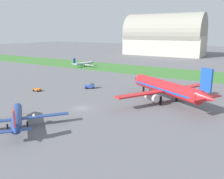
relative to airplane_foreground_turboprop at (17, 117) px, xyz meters
The scene contains 8 objects.
ground_plane 18.00m from the airplane_foreground_turboprop, 78.99° to the left, with size 600.00×600.00×0.00m, color slate.
grass_taxiway_strip 84.09m from the airplane_foreground_turboprop, 87.68° to the left, with size 360.00×28.00×0.08m, color #3D7533.
airplane_foreground_turboprop is the anchor object (origin of this frame).
airplane_midfield_jet 40.53m from the airplane_foreground_turboprop, 58.55° to the left, with size 30.02×30.04×11.79m.
airplane_taxiing_turboprop 88.33m from the airplane_foreground_turboprop, 118.69° to the left, with size 17.61×15.19×5.38m.
baggage_cart_near_gate 32.24m from the airplane_foreground_turboprop, 131.19° to the left, with size 2.65×2.14×0.90m.
pushback_tug_midfield 37.86m from the airplane_foreground_turboprop, 102.17° to the left, with size 3.95×3.62×1.95m.
hangar_distant 171.01m from the airplane_foreground_turboprop, 98.86° to the left, with size 65.32×30.58×34.41m.
Camera 1 is at (38.14, -47.32, 20.21)m, focal length 37.81 mm.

